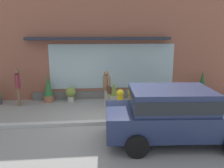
# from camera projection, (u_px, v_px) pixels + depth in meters

# --- Properties ---
(ground_plane) EXTENTS (60.00, 60.00, 0.00)m
(ground_plane) POSITION_uv_depth(u_px,v_px,m) (104.00, 122.00, 8.24)
(ground_plane) COLOR gray
(curb_strip) EXTENTS (14.00, 0.24, 0.12)m
(curb_strip) POSITION_uv_depth(u_px,v_px,m) (104.00, 122.00, 8.03)
(curb_strip) COLOR #B2B2AD
(curb_strip) RESTS_ON ground_plane
(storefront) EXTENTS (14.00, 0.81, 5.05)m
(storefront) POSITION_uv_depth(u_px,v_px,m) (99.00, 45.00, 10.78)
(storefront) COLOR #935642
(storefront) RESTS_ON ground_plane
(fire_hydrant) EXTENTS (0.43, 0.41, 0.92)m
(fire_hydrant) POSITION_uv_depth(u_px,v_px,m) (120.00, 100.00, 9.14)
(fire_hydrant) COLOR gold
(fire_hydrant) RESTS_ON ground_plane
(pedestrian_with_handbag) EXTENTS (0.33, 0.65, 1.54)m
(pedestrian_with_handbag) POSITION_uv_depth(u_px,v_px,m) (107.00, 87.00, 9.60)
(pedestrian_with_handbag) COLOR #9E9384
(pedestrian_with_handbag) RESTS_ON ground_plane
(pedestrian_passerby) EXTENTS (0.27, 0.50, 1.57)m
(pedestrian_passerby) POSITION_uv_depth(u_px,v_px,m) (18.00, 84.00, 9.86)
(pedestrian_passerby) COLOR brown
(pedestrian_passerby) RESTS_ON ground_plane
(parked_car_navy) EXTENTS (4.14, 2.16, 1.56)m
(parked_car_navy) POSITION_uv_depth(u_px,v_px,m) (174.00, 112.00, 6.64)
(parked_car_navy) COLOR navy
(parked_car_navy) RESTS_ON ground_plane
(potted_plant_trailing_edge) EXTENTS (0.29, 0.29, 0.57)m
(potted_plant_trailing_edge) POSITION_uv_depth(u_px,v_px,m) (163.00, 92.00, 11.13)
(potted_plant_trailing_edge) COLOR #33473D
(potted_plant_trailing_edge) RESTS_ON ground_plane
(potted_plant_low_front) EXTENTS (0.44, 0.44, 1.29)m
(potted_plant_low_front) POSITION_uv_depth(u_px,v_px,m) (202.00, 85.00, 11.11)
(potted_plant_low_front) COLOR #9E6042
(potted_plant_low_front) RESTS_ON ground_plane
(potted_plant_corner_tall) EXTENTS (0.45, 0.45, 0.85)m
(potted_plant_corner_tall) POSITION_uv_depth(u_px,v_px,m) (114.00, 93.00, 10.52)
(potted_plant_corner_tall) COLOR #B7B2A3
(potted_plant_corner_tall) RESTS_ON ground_plane
(potted_plant_doorstep) EXTENTS (0.44, 0.44, 1.21)m
(potted_plant_doorstep) POSITION_uv_depth(u_px,v_px,m) (48.00, 89.00, 10.43)
(potted_plant_doorstep) COLOR #9E6042
(potted_plant_doorstep) RESTS_ON ground_plane
(potted_plant_by_entrance) EXTENTS (0.46, 0.46, 0.67)m
(potted_plant_by_entrance) POSITION_uv_depth(u_px,v_px,m) (71.00, 93.00, 10.51)
(potted_plant_by_entrance) COLOR #B7B2A3
(potted_plant_by_entrance) RESTS_ON ground_plane
(potted_plant_window_left) EXTENTS (0.38, 0.38, 0.71)m
(potted_plant_window_left) POSITION_uv_depth(u_px,v_px,m) (139.00, 91.00, 10.78)
(potted_plant_window_left) COLOR #9E6042
(potted_plant_window_left) RESTS_ON ground_plane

